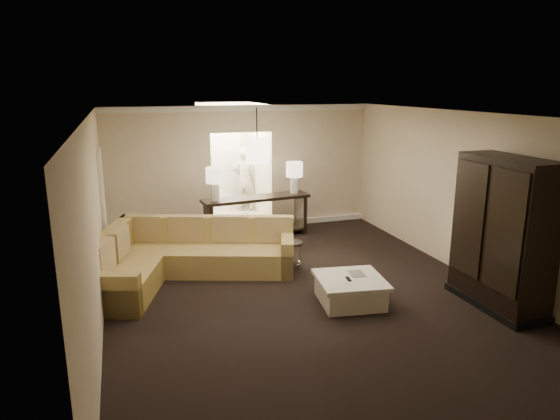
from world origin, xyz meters
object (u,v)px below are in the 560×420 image
object	(u,v)px
person	(245,176)
sectional_sofa	(180,257)
coffee_table	(350,290)
armoire	(502,237)
drink_table	(292,249)
console_table	(256,213)

from	to	relation	value
person	sectional_sofa	bearing A→B (deg)	82.25
coffee_table	armoire	bearing A→B (deg)	-20.86
armoire	drink_table	size ratio (longest dim) A/B	4.62
sectional_sofa	coffee_table	size ratio (longest dim) A/B	3.34
armoire	person	distance (m)	7.19
coffee_table	console_table	bearing A→B (deg)	97.12
armoire	person	world-z (taller)	armoire
console_table	drink_table	size ratio (longest dim) A/B	4.90
armoire	drink_table	world-z (taller)	armoire
sectional_sofa	armoire	size ratio (longest dim) A/B	1.66
sectional_sofa	coffee_table	world-z (taller)	sectional_sofa
sectional_sofa	person	bearing A→B (deg)	81.33
console_table	drink_table	bearing A→B (deg)	-92.61
coffee_table	person	size ratio (longest dim) A/B	0.60
drink_table	armoire	bearing A→B (deg)	-46.08
sectional_sofa	coffee_table	bearing A→B (deg)	-19.20
sectional_sofa	armoire	bearing A→B (deg)	-11.99
coffee_table	drink_table	bearing A→B (deg)	101.51
coffee_table	person	world-z (taller)	person
drink_table	console_table	bearing A→B (deg)	93.34
coffee_table	drink_table	distance (m)	1.73
sectional_sofa	coffee_table	distance (m)	2.95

